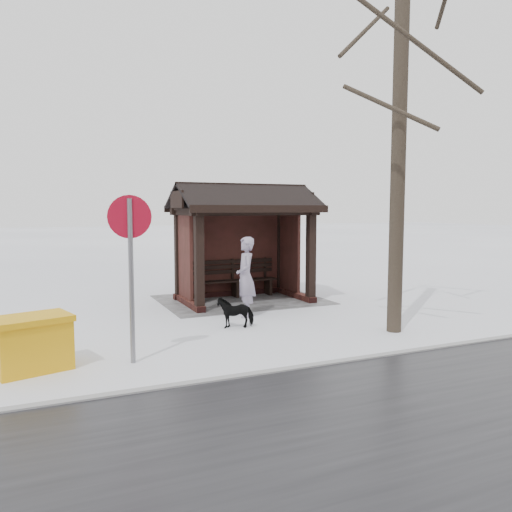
{
  "coord_description": "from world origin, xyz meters",
  "views": [
    {
      "loc": [
        4.96,
        12.01,
        2.43
      ],
      "look_at": [
        0.0,
        0.8,
        1.27
      ],
      "focal_mm": 35.0,
      "sensor_mm": 36.0,
      "label": 1
    }
  ],
  "objects": [
    {
      "name": "ground",
      "position": [
        0.0,
        0.0,
        0.0
      ],
      "size": [
        120.0,
        120.0,
        0.0
      ],
      "primitive_type": "plane",
      "color": "white",
      "rests_on": "ground"
    },
    {
      "name": "kerb",
      "position": [
        0.0,
        5.5,
        0.01
      ],
      "size": [
        120.0,
        0.15,
        0.06
      ],
      "primitive_type": "cube",
      "color": "gray",
      "rests_on": "ground"
    },
    {
      "name": "trampled_patch",
      "position": [
        0.0,
        -0.2,
        0.01
      ],
      "size": [
        4.2,
        3.2,
        0.02
      ],
      "primitive_type": "cube",
      "color": "gray",
      "rests_on": "ground"
    },
    {
      "name": "bus_shelter",
      "position": [
        0.0,
        -0.16,
        2.17
      ],
      "size": [
        3.6,
        2.4,
        3.09
      ],
      "color": "#351513",
      "rests_on": "ground"
    },
    {
      "name": "tree_near",
      "position": [
        -1.5,
        4.2,
        6.16
      ],
      "size": [
        3.42,
        3.42,
        9.03
      ],
      "color": "black",
      "rests_on": "ground"
    },
    {
      "name": "pedestrian",
      "position": [
        0.67,
        1.74,
        0.9
      ],
      "size": [
        0.56,
        0.74,
        1.81
      ],
      "primitive_type": "imported",
      "rotation": [
        0.0,
        0.0,
        1.35
      ],
      "color": "gray",
      "rests_on": "ground"
    },
    {
      "name": "dog",
      "position": [
        1.26,
        2.58,
        0.31
      ],
      "size": [
        0.8,
        0.51,
        0.62
      ],
      "primitive_type": "imported",
      "rotation": [
        0.0,
        0.0,
        1.32
      ],
      "color": "black",
      "rests_on": "ground"
    },
    {
      "name": "grit_bin",
      "position": [
        5.08,
        3.95,
        0.42
      ],
      "size": [
        1.25,
        1.01,
        0.84
      ],
      "rotation": [
        0.0,
        0.0,
        0.28
      ],
      "color": "orange",
      "rests_on": "ground"
    },
    {
      "name": "road_sign",
      "position": [
        3.62,
        4.15,
        1.88
      ],
      "size": [
        0.68,
        0.11,
        2.65
      ],
      "rotation": [
        0.0,
        0.0,
        -0.07
      ],
      "color": "slate",
      "rests_on": "ground"
    }
  ]
}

